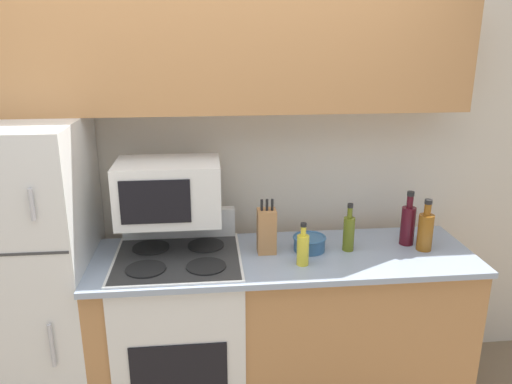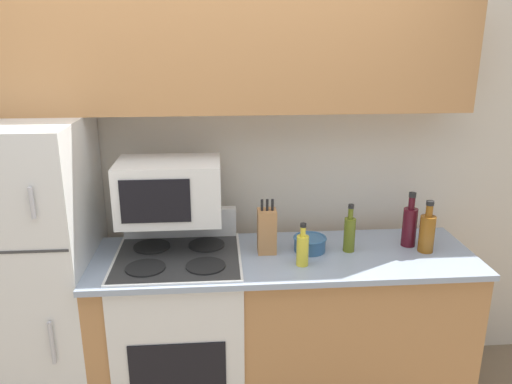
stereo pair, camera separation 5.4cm
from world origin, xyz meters
The scene contains 12 objects.
wall_back centered at (0.00, 0.74, 1.27)m, with size 8.00×0.05×2.55m.
lower_cabinets centered at (0.37, 0.29, 0.46)m, with size 1.98×0.63×0.93m.
refrigerator centered at (-0.99, 0.35, 0.82)m, with size 0.74×0.73×1.63m.
upper_cabinets centered at (0.00, 0.56, 1.92)m, with size 2.72×0.30×0.57m.
stove centered at (-0.18, 0.28, 0.48)m, with size 0.65×0.61×1.10m.
microwave centered at (-0.22, 0.39, 1.26)m, with size 0.52×0.35×0.31m.
knife_block centered at (0.28, 0.32, 1.05)m, with size 0.10×0.09×0.30m.
bowl centered at (0.51, 0.32, 0.97)m, with size 0.18×0.18×0.08m.
bottle_wine_red centered at (1.05, 0.35, 1.05)m, with size 0.08×0.08×0.30m.
bottle_olive_oil centered at (0.71, 0.30, 1.03)m, with size 0.06×0.06×0.26m.
bottle_cooking_spray centered at (0.44, 0.15, 1.01)m, with size 0.06×0.06×0.22m.
bottle_whiskey centered at (1.11, 0.26, 1.04)m, with size 0.08×0.08×0.28m.
Camera 1 is at (-0.02, -2.07, 2.02)m, focal length 35.00 mm.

